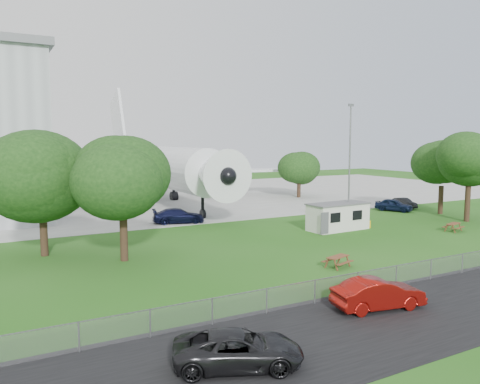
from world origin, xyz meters
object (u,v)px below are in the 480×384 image
picnic_west (337,267)px  site_cabin (338,216)px  picnic_east (453,231)px  car_centre_sedan (378,294)px  airliner (153,164)px

picnic_west → site_cabin: bearing=33.3°
site_cabin → picnic_east: bearing=-32.5°
picnic_east → site_cabin: bearing=132.1°
site_cabin → car_centre_sedan: site_cabin is taller
picnic_east → car_centre_sedan: (-21.54, -11.82, 0.79)m
airliner → site_cabin: bearing=-73.7°
airliner → picnic_west: size_ratio=26.52×
airliner → site_cabin: 31.38m
site_cabin → picnic_east: size_ratio=3.78×
airliner → picnic_east: airliner is taller
car_centre_sedan → picnic_west: bearing=-15.0°
airliner → picnic_west: (-0.19, -40.35, -5.27)m
airliner → site_cabin: airliner is taller
airliner → car_centre_sedan: airliner is taller
site_cabin → car_centre_sedan: (-12.35, -17.67, -0.52)m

